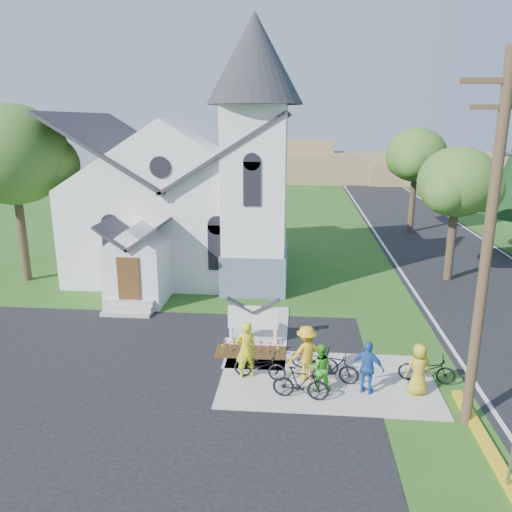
# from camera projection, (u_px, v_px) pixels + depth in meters

# --- Properties ---
(ground) EXTENTS (120.00, 120.00, 0.00)m
(ground) POSITION_uv_depth(u_px,v_px,m) (281.00, 387.00, 16.05)
(ground) COLOR #285A19
(ground) RESTS_ON ground
(parking_lot) EXTENTS (20.00, 16.00, 0.02)m
(parking_lot) POSITION_uv_depth(u_px,v_px,m) (41.00, 411.00, 14.71)
(parking_lot) COLOR black
(parking_lot) RESTS_ON ground
(road) EXTENTS (8.00, 90.00, 0.02)m
(road) POSITION_uv_depth(u_px,v_px,m) (459.00, 264.00, 29.63)
(road) COLOR black
(road) RESTS_ON ground
(sidewalk) EXTENTS (7.00, 4.00, 0.05)m
(sidewalk) POSITION_uv_depth(u_px,v_px,m) (327.00, 380.00, 16.40)
(sidewalk) COLOR #A39C93
(sidewalk) RESTS_ON ground
(church) EXTENTS (12.35, 12.00, 13.00)m
(church) POSITION_uv_depth(u_px,v_px,m) (190.00, 178.00, 27.12)
(church) COLOR white
(church) RESTS_ON ground
(church_sign) EXTENTS (2.20, 0.40, 1.70)m
(church_sign) POSITION_uv_depth(u_px,v_px,m) (253.00, 318.00, 18.95)
(church_sign) COLOR #A39C93
(church_sign) RESTS_ON ground
(flower_bed) EXTENTS (2.60, 1.10, 0.07)m
(flower_bed) POSITION_uv_depth(u_px,v_px,m) (251.00, 352.00, 18.35)
(flower_bed) COLOR #3A230F
(flower_bed) RESTS_ON ground
(utility_pole) EXTENTS (3.45, 0.28, 10.00)m
(utility_pole) POSITION_uv_depth(u_px,v_px,m) (491.00, 237.00, 12.74)
(utility_pole) COLOR #453322
(utility_pole) RESTS_ON ground
(tree_lot_corner) EXTENTS (5.60, 5.60, 9.15)m
(tree_lot_corner) POSITION_uv_depth(u_px,v_px,m) (12.00, 155.00, 25.09)
(tree_lot_corner) COLOR #35281C
(tree_lot_corner) RESTS_ON ground
(tree_road_near) EXTENTS (4.00, 4.00, 7.05)m
(tree_road_near) POSITION_uv_depth(u_px,v_px,m) (457.00, 183.00, 25.50)
(tree_road_near) COLOR #35281C
(tree_road_near) RESTS_ON ground
(tree_road_mid) EXTENTS (4.40, 4.40, 7.80)m
(tree_road_mid) POSITION_uv_depth(u_px,v_px,m) (416.00, 155.00, 36.84)
(tree_road_mid) COLOR #35281C
(tree_road_mid) RESTS_ON ground
(distant_hills) EXTENTS (61.00, 10.00, 5.60)m
(distant_hills) POSITION_uv_depth(u_px,v_px,m) (321.00, 166.00, 69.33)
(distant_hills) COLOR #886C4C
(distant_hills) RESTS_ON ground
(cyclist_0) EXTENTS (0.84, 0.70, 1.96)m
(cyclist_0) POSITION_uv_depth(u_px,v_px,m) (246.00, 350.00, 16.34)
(cyclist_0) COLOR yellow
(cyclist_0) RESTS_ON sidewalk
(bike_0) EXTENTS (1.85, 0.92, 0.93)m
(bike_0) POSITION_uv_depth(u_px,v_px,m) (260.00, 365.00, 16.37)
(bike_0) COLOR black
(bike_0) RESTS_ON sidewalk
(cyclist_1) EXTENTS (0.84, 0.70, 1.56)m
(cyclist_1) POSITION_uv_depth(u_px,v_px,m) (320.00, 367.00, 15.59)
(cyclist_1) COLOR green
(cyclist_1) RESTS_ON sidewalk
(bike_1) EXTENTS (1.79, 0.72, 1.04)m
(bike_1) POSITION_uv_depth(u_px,v_px,m) (301.00, 383.00, 15.16)
(bike_1) COLOR black
(bike_1) RESTS_ON sidewalk
(cyclist_2) EXTENTS (1.09, 0.78, 1.72)m
(cyclist_2) POSITION_uv_depth(u_px,v_px,m) (368.00, 368.00, 15.40)
(cyclist_2) COLOR #2256AE
(cyclist_2) RESTS_ON sidewalk
(bike_2) EXTENTS (1.78, 1.13, 0.88)m
(bike_2) POSITION_uv_depth(u_px,v_px,m) (315.00, 359.00, 16.87)
(bike_2) COLOR black
(bike_2) RESTS_ON sidewalk
(cyclist_3) EXTENTS (1.37, 1.10, 1.86)m
(cyclist_3) POSITION_uv_depth(u_px,v_px,m) (306.00, 353.00, 16.22)
(cyclist_3) COLOR gold
(cyclist_3) RESTS_ON sidewalk
(bike_3) EXTENTS (1.77, 0.89, 1.02)m
(bike_3) POSITION_uv_depth(u_px,v_px,m) (333.00, 367.00, 16.14)
(bike_3) COLOR black
(bike_3) RESTS_ON sidewalk
(cyclist_4) EXTENTS (0.91, 0.69, 1.66)m
(cyclist_4) POSITION_uv_depth(u_px,v_px,m) (418.00, 369.00, 15.37)
(cyclist_4) COLOR gold
(cyclist_4) RESTS_ON sidewalk
(bike_4) EXTENTS (1.86, 0.90, 0.94)m
(bike_4) POSITION_uv_depth(u_px,v_px,m) (427.00, 369.00, 16.15)
(bike_4) COLOR black
(bike_4) RESTS_ON sidewalk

